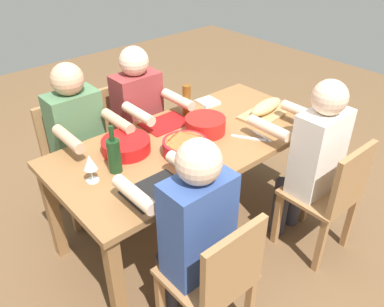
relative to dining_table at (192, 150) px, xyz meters
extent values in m
plane|color=brown|center=(0.00, 0.00, -0.65)|extent=(8.00, 8.00, 0.00)
cube|color=olive|center=(0.00, 0.00, 0.07)|extent=(1.82, 0.87, 0.04)
cube|color=olive|center=(-0.85, -0.38, -0.30)|extent=(0.07, 0.07, 0.70)
cube|color=olive|center=(0.85, -0.38, -0.30)|extent=(0.07, 0.07, 0.70)
cube|color=olive|center=(-0.85, 0.38, -0.30)|extent=(0.07, 0.07, 0.70)
cube|color=olive|center=(0.85, 0.38, -0.30)|extent=(0.07, 0.07, 0.70)
cube|color=#9E7044|center=(-0.50, -0.68, -0.22)|extent=(0.40, 0.40, 0.03)
cube|color=#9E7044|center=(-0.50, -0.86, 0.00)|extent=(0.38, 0.04, 0.40)
cube|color=#9E7044|center=(-0.67, -0.51, -0.44)|extent=(0.04, 0.04, 0.42)
cube|color=#9E7044|center=(-0.33, -0.51, -0.44)|extent=(0.04, 0.04, 0.42)
cube|color=#9E7044|center=(-0.33, -0.85, -0.44)|extent=(0.04, 0.04, 0.42)
cylinder|color=#2D2D38|center=(-0.58, -0.46, -0.43)|extent=(0.11, 0.11, 0.45)
cylinder|color=#2D2D38|center=(-0.42, -0.46, -0.43)|extent=(0.11, 0.11, 0.45)
cube|color=#334C8C|center=(-0.50, -0.62, 0.07)|extent=(0.34, 0.20, 0.55)
cylinder|color=beige|center=(-0.67, -0.35, 0.19)|extent=(0.07, 0.30, 0.07)
cylinder|color=beige|center=(-0.33, -0.35, 0.19)|extent=(0.07, 0.30, 0.07)
sphere|color=beige|center=(-0.50, -0.62, 0.44)|extent=(0.21, 0.21, 0.21)
cube|color=#9E7044|center=(0.50, -0.68, -0.22)|extent=(0.40, 0.40, 0.03)
cube|color=#9E7044|center=(0.50, -0.86, 0.00)|extent=(0.38, 0.04, 0.40)
cube|color=#9E7044|center=(0.33, -0.51, -0.44)|extent=(0.04, 0.04, 0.42)
cube|color=#9E7044|center=(0.67, -0.51, -0.44)|extent=(0.04, 0.04, 0.42)
cube|color=#9E7044|center=(0.33, -0.85, -0.44)|extent=(0.04, 0.04, 0.42)
cube|color=#9E7044|center=(0.67, -0.85, -0.44)|extent=(0.04, 0.04, 0.42)
cylinder|color=#2D2D38|center=(0.42, -0.46, -0.43)|extent=(0.11, 0.11, 0.45)
cylinder|color=#2D2D38|center=(0.58, -0.46, -0.43)|extent=(0.11, 0.11, 0.45)
cube|color=white|center=(0.50, -0.62, 0.07)|extent=(0.34, 0.20, 0.55)
cylinder|color=beige|center=(0.33, -0.35, 0.19)|extent=(0.07, 0.30, 0.07)
cylinder|color=beige|center=(0.67, -0.35, 0.19)|extent=(0.07, 0.30, 0.07)
sphere|color=beige|center=(0.50, -0.62, 0.44)|extent=(0.21, 0.21, 0.21)
cube|color=#9E7044|center=(-0.50, 0.68, -0.22)|extent=(0.40, 0.40, 0.03)
cube|color=#9E7044|center=(-0.50, 0.86, 0.00)|extent=(0.38, 0.04, 0.40)
cube|color=#9E7044|center=(-0.33, 0.51, -0.44)|extent=(0.04, 0.04, 0.42)
cube|color=#9E7044|center=(-0.67, 0.51, -0.44)|extent=(0.04, 0.04, 0.42)
cube|color=#9E7044|center=(-0.33, 0.85, -0.44)|extent=(0.04, 0.04, 0.42)
cube|color=#9E7044|center=(-0.67, 0.85, -0.44)|extent=(0.04, 0.04, 0.42)
cylinder|color=#2D2D38|center=(-0.42, 0.46, -0.43)|extent=(0.11, 0.11, 0.45)
cylinder|color=#2D2D38|center=(-0.58, 0.46, -0.43)|extent=(0.11, 0.11, 0.45)
cube|color=#4C724C|center=(-0.50, 0.62, 0.07)|extent=(0.34, 0.20, 0.55)
cylinder|color=tan|center=(-0.33, 0.35, 0.19)|extent=(0.07, 0.30, 0.07)
cylinder|color=tan|center=(-0.67, 0.35, 0.19)|extent=(0.07, 0.30, 0.07)
sphere|color=tan|center=(-0.50, 0.62, 0.44)|extent=(0.21, 0.21, 0.21)
cube|color=#9E7044|center=(0.00, 0.68, -0.22)|extent=(0.40, 0.40, 0.03)
cube|color=#9E7044|center=(0.00, 0.86, 0.00)|extent=(0.38, 0.04, 0.40)
cube|color=#9E7044|center=(0.17, 0.51, -0.44)|extent=(0.04, 0.04, 0.42)
cube|color=#9E7044|center=(-0.17, 0.51, -0.44)|extent=(0.04, 0.04, 0.42)
cube|color=#9E7044|center=(0.17, 0.85, -0.44)|extent=(0.04, 0.04, 0.42)
cube|color=#9E7044|center=(-0.17, 0.85, -0.44)|extent=(0.04, 0.04, 0.42)
cylinder|color=#2D2D38|center=(0.08, 0.46, -0.43)|extent=(0.11, 0.11, 0.45)
cylinder|color=#2D2D38|center=(-0.08, 0.46, -0.43)|extent=(0.11, 0.11, 0.45)
cube|color=maroon|center=(0.00, 0.62, 0.07)|extent=(0.34, 0.20, 0.55)
cylinder|color=beige|center=(0.17, 0.35, 0.19)|extent=(0.07, 0.30, 0.07)
cylinder|color=beige|center=(-0.17, 0.35, 0.19)|extent=(0.07, 0.30, 0.07)
sphere|color=beige|center=(0.00, 0.62, 0.44)|extent=(0.21, 0.21, 0.21)
cylinder|color=red|center=(-0.40, 0.15, 0.13)|extent=(0.30, 0.30, 0.08)
cylinder|color=#669E33|center=(-0.40, 0.15, 0.15)|extent=(0.26, 0.26, 0.03)
cylinder|color=red|center=(0.13, 0.01, 0.14)|extent=(0.27, 0.27, 0.10)
cylinder|color=beige|center=(0.13, 0.01, 0.17)|extent=(0.24, 0.24, 0.04)
cylinder|color=#B21923|center=(-0.15, -0.11, 0.13)|extent=(0.27, 0.27, 0.09)
cylinder|color=orange|center=(-0.15, -0.11, 0.16)|extent=(0.24, 0.24, 0.03)
cube|color=tan|center=(0.62, -0.09, 0.10)|extent=(0.42, 0.26, 0.02)
ellipsoid|color=tan|center=(0.62, -0.09, 0.15)|extent=(0.33, 0.14, 0.09)
cylinder|color=#193819|center=(-0.56, 0.01, 0.19)|extent=(0.08, 0.08, 0.20)
cylinder|color=#193819|center=(-0.56, 0.01, 0.33)|extent=(0.03, 0.03, 0.09)
cylinder|color=brown|center=(0.21, 0.29, 0.20)|extent=(0.06, 0.06, 0.22)
cylinder|color=silver|center=(-0.71, 0.02, 0.09)|extent=(0.07, 0.07, 0.01)
cylinder|color=silver|center=(-0.71, 0.02, 0.13)|extent=(0.01, 0.01, 0.07)
cone|color=silver|center=(-0.71, 0.02, 0.21)|extent=(0.08, 0.08, 0.08)
cube|color=black|center=(-0.50, -0.28, 0.09)|extent=(0.32, 0.23, 0.01)
cube|color=silver|center=(0.36, -0.28, 0.09)|extent=(0.03, 0.17, 0.01)
cube|color=maroon|center=(0.00, 0.28, 0.09)|extent=(0.32, 0.23, 0.01)
cube|color=silver|center=(0.28, -0.24, 0.09)|extent=(0.14, 0.21, 0.01)
cube|color=white|center=(0.44, 0.32, 0.10)|extent=(0.15, 0.15, 0.02)
camera|label=1|loc=(-1.44, -1.65, 1.38)|focal=36.90mm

